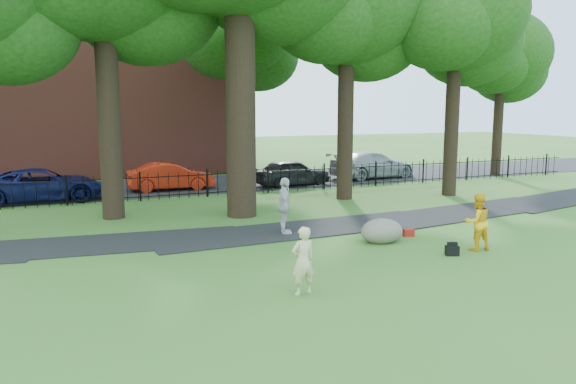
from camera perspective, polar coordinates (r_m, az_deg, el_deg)
name	(u,v)px	position (r m, az deg, el deg)	size (l,w,h in m)	color
ground	(326,263)	(15.01, 3.88, -7.18)	(120.00, 120.00, 0.00)	#2E6122
footpath	(300,230)	(18.84, 1.20, -3.89)	(36.00, 2.60, 0.03)	black
street	(187,185)	(29.87, -10.19, 0.65)	(80.00, 7.00, 0.02)	black
iron_fence	(207,184)	(25.94, -8.22, 0.84)	(44.00, 0.04, 1.20)	black
brick_building	(90,75)	(36.99, -19.49, 11.14)	(18.00, 8.00, 12.00)	brown
woman	(303,261)	(12.35, 1.54, -6.99)	(0.56, 0.36, 1.52)	beige
man	(477,222)	(16.99, 18.66, -2.89)	(0.80, 0.62, 1.65)	#F9AF15
pedestrian	(285,206)	(18.04, -0.34, -1.45)	(1.08, 0.45, 1.85)	#BBBAC0
boulder	(382,229)	(17.35, 9.51, -3.77)	(1.34, 1.01, 0.79)	gray
backpack	(452,251)	(16.31, 16.33, -5.74)	(0.36, 0.23, 0.27)	black
red_bag	(409,233)	(18.32, 12.15, -4.07)	(0.34, 0.21, 0.23)	maroon
red_sedan	(171,176)	(28.27, -11.83, 1.57)	(1.46, 4.19, 1.38)	#AA1E0D
navy_van	(43,185)	(26.63, -23.67, 0.65)	(2.39, 5.18, 1.44)	#0D1143
grey_car	(292,172)	(29.28, 0.42, 2.00)	(1.64, 4.07, 1.39)	black
silver_car	(372,165)	(32.68, 8.55, 2.72)	(2.14, 5.26, 1.53)	#A0A3A9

